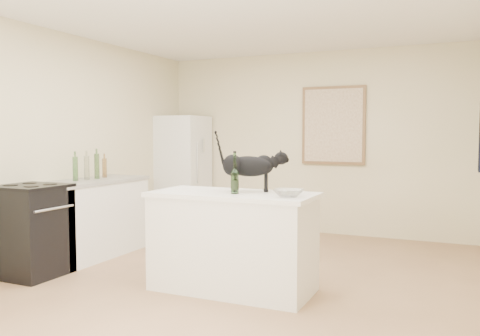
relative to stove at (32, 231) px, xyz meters
name	(u,v)px	position (x,y,z in m)	size (l,w,h in m)	color
floor	(232,283)	(1.95, 0.60, -0.45)	(5.50, 5.50, 0.00)	#A37B57
ceiling	(232,7)	(1.95, 0.60, 2.15)	(5.50, 5.50, 0.00)	white
wall_back	(313,143)	(1.95, 3.35, 0.85)	(4.50, 4.50, 0.00)	beige
wall_left	(52,145)	(-0.30, 0.60, 0.85)	(5.50, 5.50, 0.00)	beige
island_base	(233,244)	(2.05, 0.40, -0.02)	(1.44, 0.67, 0.86)	white
island_top	(233,195)	(2.05, 0.40, 0.43)	(1.50, 0.70, 0.04)	white
left_cabinets	(92,219)	(0.00, 0.90, -0.02)	(0.60, 1.40, 0.86)	white
left_countertop	(92,181)	(0.00, 0.90, 0.43)	(0.62, 1.44, 0.04)	gray
stove	(32,231)	(0.00, 0.00, 0.00)	(0.60, 0.60, 0.90)	black
fridge	(182,172)	(0.00, 2.95, 0.40)	(0.68, 0.68, 1.70)	white
artwork_frame	(333,125)	(2.25, 3.32, 1.10)	(0.90, 0.03, 1.10)	brown
artwork_canvas	(333,125)	(2.25, 3.30, 1.10)	(0.82, 0.00, 1.02)	beige
black_cat	(249,169)	(2.15, 0.53, 0.66)	(0.59, 0.18, 0.42)	black
wine_bottle	(235,175)	(2.11, 0.32, 0.62)	(0.07, 0.07, 0.33)	#255723
glass_bowl	(289,193)	(2.62, 0.30, 0.48)	(0.26, 0.26, 0.06)	silver
fridge_paper	(204,145)	(0.34, 3.02, 0.81)	(0.01, 0.16, 0.21)	silver
counter_bottle_cluster	(90,168)	(-0.02, 0.91, 0.59)	(0.12, 0.53, 0.30)	#929C90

